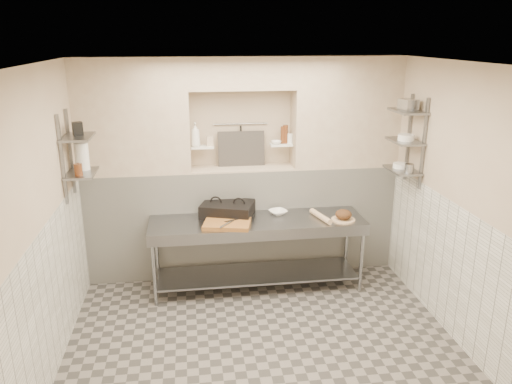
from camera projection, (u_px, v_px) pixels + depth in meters
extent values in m
cube|color=slate|center=(263.00, 347.00, 5.17)|extent=(4.00, 3.90, 0.10)
cube|color=silver|center=(264.00, 58.00, 4.30)|extent=(4.00, 3.90, 0.10)
cube|color=#BEAE93|center=(37.00, 226.00, 4.46)|extent=(0.10, 3.90, 2.80)
cube|color=#BEAE93|center=(465.00, 206.00, 5.00)|extent=(0.10, 3.90, 2.80)
cube|color=#BEAE93|center=(240.00, 164.00, 6.62)|extent=(4.00, 0.10, 2.80)
cube|color=#BEAE93|center=(317.00, 335.00, 2.84)|extent=(4.00, 0.10, 2.80)
cube|color=white|center=(243.00, 220.00, 6.60)|extent=(4.00, 0.40, 1.40)
cube|color=#BEAE93|center=(242.00, 168.00, 6.38)|extent=(1.30, 0.40, 0.02)
cube|color=#BEAE93|center=(133.00, 116.00, 6.00)|extent=(1.35, 0.40, 1.40)
cube|color=#BEAE93|center=(345.00, 112.00, 6.35)|extent=(1.35, 0.40, 1.40)
cube|color=#BEAE93|center=(242.00, 73.00, 6.02)|extent=(1.30, 0.40, 0.40)
cube|color=white|center=(54.00, 296.00, 4.68)|extent=(0.02, 3.90, 1.40)
cube|color=white|center=(451.00, 269.00, 5.21)|extent=(0.02, 3.90, 1.40)
cube|color=white|center=(202.00, 147.00, 6.23)|extent=(0.28, 0.16, 0.02)
cube|color=white|center=(281.00, 145.00, 6.36)|extent=(0.28, 0.16, 0.02)
cylinder|color=gray|center=(241.00, 124.00, 6.38)|extent=(0.70, 0.02, 0.02)
cylinder|color=black|center=(241.00, 137.00, 6.41)|extent=(0.02, 0.02, 0.30)
cube|color=#383330|center=(241.00, 149.00, 6.41)|extent=(0.60, 0.08, 0.45)
cube|color=slate|center=(71.00, 152.00, 5.53)|extent=(0.03, 0.03, 0.95)
cube|color=slate|center=(62.00, 160.00, 5.15)|extent=(0.03, 0.03, 0.95)
cube|color=slate|center=(82.00, 173.00, 5.42)|extent=(0.30, 0.50, 0.02)
cube|color=slate|center=(78.00, 137.00, 5.30)|extent=(0.30, 0.50, 0.03)
cube|color=slate|center=(409.00, 138.00, 6.04)|extent=(0.03, 0.03, 1.05)
cube|color=slate|center=(424.00, 144.00, 5.66)|extent=(0.03, 0.03, 1.05)
cube|color=slate|center=(402.00, 170.00, 5.94)|extent=(0.30, 0.50, 0.02)
cube|color=slate|center=(405.00, 141.00, 5.83)|extent=(0.30, 0.50, 0.02)
cube|color=slate|center=(408.00, 111.00, 5.73)|extent=(0.30, 0.50, 0.03)
cube|color=gray|center=(257.00, 221.00, 6.04)|extent=(2.60, 0.70, 0.04)
cube|color=gray|center=(257.00, 274.00, 6.25)|extent=(2.45, 0.60, 0.03)
cube|color=gray|center=(261.00, 236.00, 5.74)|extent=(2.60, 0.02, 0.12)
cylinder|color=gray|center=(154.00, 272.00, 5.73)|extent=(0.04, 0.04, 0.86)
cylinder|color=gray|center=(157.00, 252.00, 6.28)|extent=(0.04, 0.04, 0.86)
cylinder|color=gray|center=(361.00, 259.00, 6.06)|extent=(0.04, 0.04, 0.86)
cylinder|color=gray|center=(347.00, 241.00, 6.61)|extent=(0.04, 0.04, 0.86)
cube|color=black|center=(228.00, 212.00, 6.15)|extent=(0.73, 0.62, 0.11)
cube|color=black|center=(227.00, 205.00, 6.13)|extent=(0.73, 0.62, 0.06)
cube|color=brown|center=(227.00, 224.00, 5.83)|extent=(0.60, 0.48, 0.05)
cube|color=gray|center=(234.00, 220.00, 5.89)|extent=(0.24, 0.13, 0.01)
cylinder|color=gray|center=(227.00, 224.00, 5.75)|extent=(0.18, 0.22, 0.02)
imported|color=white|center=(278.00, 212.00, 6.22)|extent=(0.28, 0.28, 0.05)
cylinder|color=beige|center=(321.00, 216.00, 6.05)|extent=(0.18, 0.44, 0.07)
cylinder|color=beige|center=(343.00, 220.00, 6.01)|extent=(0.29, 0.29, 0.02)
ellipsoid|color=#4C2D19|center=(344.00, 214.00, 5.99)|extent=(0.20, 0.20, 0.12)
imported|color=white|center=(195.00, 135.00, 6.14)|extent=(0.12, 0.12, 0.30)
cube|color=#BEAE93|center=(210.00, 141.00, 6.22)|extent=(0.08, 0.08, 0.12)
imported|color=white|center=(276.00, 142.00, 6.33)|extent=(0.17, 0.17, 0.04)
cylinder|color=#542A13|center=(285.00, 134.00, 6.35)|extent=(0.06, 0.06, 0.24)
cylinder|color=#542A13|center=(283.00, 135.00, 6.34)|extent=(0.05, 0.05, 0.22)
cylinder|color=white|center=(290.00, 139.00, 6.36)|extent=(0.07, 0.07, 0.12)
cylinder|color=white|center=(82.00, 156.00, 5.48)|extent=(0.15, 0.15, 0.30)
cylinder|color=#542A13|center=(78.00, 170.00, 5.27)|extent=(0.09, 0.09, 0.13)
cube|color=black|center=(78.00, 129.00, 5.32)|extent=(0.13, 0.13, 0.14)
cylinder|color=white|center=(400.00, 166.00, 5.98)|extent=(0.18, 0.18, 0.05)
cylinder|color=gray|center=(409.00, 168.00, 5.75)|extent=(0.11, 0.11, 0.11)
cylinder|color=white|center=(406.00, 138.00, 5.80)|extent=(0.19, 0.19, 0.07)
cube|color=gray|center=(408.00, 105.00, 5.71)|extent=(0.20, 0.22, 0.12)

